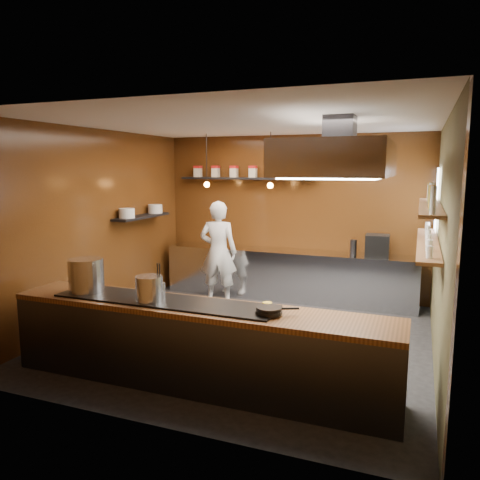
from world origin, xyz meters
The scene contains 26 objects.
floor centered at (0.00, 0.00, 0.00)m, with size 5.00×5.00×0.00m, color black.
back_wall centered at (0.00, 2.50, 1.50)m, with size 5.00×5.00×0.00m, color #3D200B.
left_wall centered at (-2.50, 0.00, 1.50)m, with size 5.00×5.00×0.00m, color #3D200B.
right_wall centered at (2.50, 0.00, 1.50)m, with size 5.00×5.00×0.00m, color #4D4D2B.
ceiling centered at (0.00, 0.00, 3.00)m, with size 5.00×5.00×0.00m, color silver.
window_pane centered at (2.45, 1.70, 1.90)m, with size 1.00×1.00×0.00m, color white.
prep_counter centered at (0.00, 2.17, 0.45)m, with size 4.60×0.65×0.90m, color silver.
pass_counter centered at (0.00, -1.60, 0.47)m, with size 4.40×0.72×0.94m.
tin_shelf centered at (-0.90, 2.36, 2.20)m, with size 2.60×0.26×0.04m, color black.
plate_shelf centered at (-2.34, 1.00, 1.55)m, with size 0.30×1.40×0.04m, color black.
bottle_shelf_upper centered at (2.34, 0.30, 1.92)m, with size 0.26×2.80×0.04m, color #8F5F39.
bottle_shelf_lower centered at (2.34, 0.30, 1.45)m, with size 0.26×2.80×0.04m, color #8F5F39.
extractor_hood centered at (1.30, -0.40, 2.51)m, with size 1.20×2.00×0.72m.
pendant_left centered at (-1.40, 1.70, 2.15)m, with size 0.10×0.10×0.95m.
pendant_right centered at (-0.20, 1.70, 2.15)m, with size 0.10×0.10×0.95m.
storage_tins centered at (-0.75, 2.36, 2.33)m, with size 2.43×0.13×0.22m.
plate_stacks centered at (-2.34, 1.00, 1.65)m, with size 0.26×1.16×0.16m.
bottles centered at (2.34, 0.30, 2.06)m, with size 0.06×2.66×0.24m.
wine_glasses centered at (2.34, 0.30, 1.53)m, with size 0.07×2.37×0.13m.
stockpot_large centered at (-1.43, -1.63, 1.14)m, with size 0.41×0.41×0.40m, color #B3B5BA.
stockpot_small centered at (-0.53, -1.69, 1.08)m, with size 0.30×0.30×0.28m, color silver.
utensil_crock centered at (-0.49, -1.54, 1.03)m, with size 0.14×0.14×0.18m, color silver.
frying_pan centered at (0.86, -1.66, 0.97)m, with size 0.42×0.27×0.07m.
butter_jar centered at (0.79, -1.51, 0.97)m, with size 0.10×0.10×0.09m, color gold.
espresso_machine centered at (1.58, 2.10, 1.09)m, with size 0.38×0.37×0.38m, color black.
chef centered at (-1.09, 1.48, 0.91)m, with size 0.67×0.44×1.83m, color white.
Camera 1 is at (2.22, -6.02, 2.40)m, focal length 35.00 mm.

